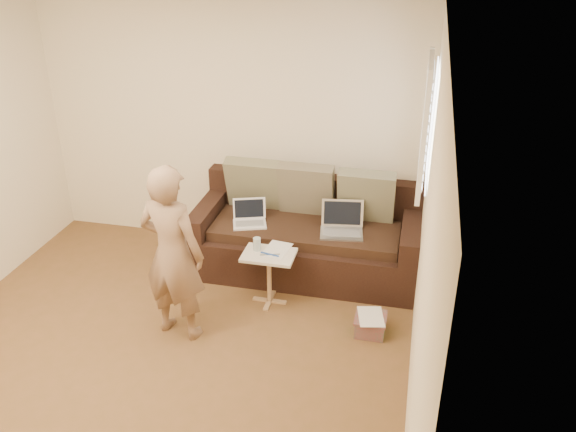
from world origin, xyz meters
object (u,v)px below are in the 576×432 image
at_px(sofa, 306,233).
at_px(laptop_silver, 341,234).
at_px(laptop_white, 250,225).
at_px(side_table, 269,278).
at_px(drinking_glass, 257,244).
at_px(person, 172,253).
at_px(striped_box, 370,324).

distance_m(sofa, laptop_silver, 0.40).
bearing_deg(laptop_white, side_table, -75.84).
height_order(laptop_white, drinking_glass, laptop_white).
distance_m(laptop_silver, drinking_glass, 0.84).
bearing_deg(side_table, person, -136.99).
relative_size(laptop_silver, drinking_glass, 3.34).
distance_m(side_table, drinking_glass, 0.34).
bearing_deg(side_table, laptop_silver, 40.67).
height_order(laptop_silver, side_table, laptop_silver).
height_order(drinking_glass, striped_box, drinking_glass).
relative_size(sofa, side_table, 4.27).
xyz_separation_m(laptop_white, drinking_glass, (0.20, -0.45, 0.06)).
relative_size(person, side_table, 3.01).
bearing_deg(drinking_glass, laptop_white, 114.00).
relative_size(laptop_white, striped_box, 1.19).
bearing_deg(laptop_silver, laptop_white, 172.14).
bearing_deg(laptop_silver, drinking_glass, -155.39).
xyz_separation_m(laptop_silver, drinking_glass, (-0.70, -0.46, 0.06)).
bearing_deg(sofa, drinking_glass, -119.78).
height_order(side_table, striped_box, side_table).
distance_m(laptop_white, side_table, 0.64).
relative_size(laptop_white, person, 0.21).
bearing_deg(sofa, laptop_white, -165.17).
distance_m(laptop_silver, laptop_white, 0.90).
distance_m(laptop_white, drinking_glass, 0.49).
bearing_deg(laptop_white, drinking_glass, -84.94).
height_order(laptop_white, striped_box, laptop_white).
relative_size(sofa, laptop_silver, 5.49).
distance_m(laptop_silver, side_table, 0.81).
height_order(laptop_silver, striped_box, laptop_silver).
distance_m(laptop_white, striped_box, 1.55).
height_order(person, drinking_glass, person).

